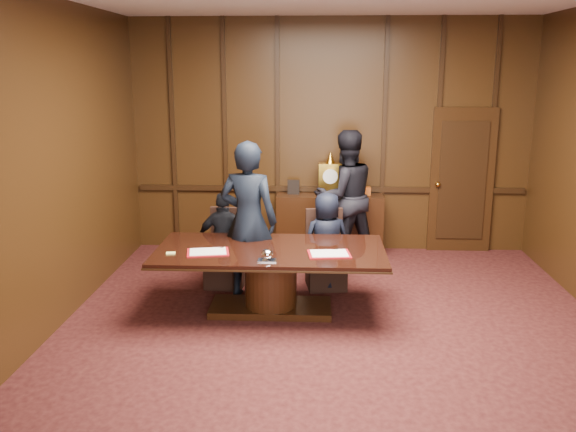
% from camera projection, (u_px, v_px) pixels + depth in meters
% --- Properties ---
extents(room, '(7.00, 7.04, 3.50)m').
position_uv_depth(room, '(344.00, 177.00, 5.95)').
color(room, black).
rests_on(room, ground).
extents(sideboard, '(1.60, 0.45, 1.54)m').
position_uv_depth(sideboard, '(329.00, 221.00, 9.28)').
color(sideboard, black).
rests_on(sideboard, ground).
extents(conference_table, '(2.62, 1.32, 0.76)m').
position_uv_depth(conference_table, '(271.00, 270.00, 6.99)').
color(conference_table, black).
rests_on(conference_table, ground).
extents(folder_left, '(0.51, 0.41, 0.02)m').
position_uv_depth(folder_left, '(208.00, 252.00, 6.78)').
color(folder_left, '#9F0E15').
rests_on(folder_left, conference_table).
extents(folder_right, '(0.49, 0.38, 0.02)m').
position_uv_depth(folder_right, '(329.00, 254.00, 6.71)').
color(folder_right, '#9F0E15').
rests_on(folder_right, conference_table).
extents(inkstand, '(0.20, 0.14, 0.12)m').
position_uv_depth(inkstand, '(267.00, 256.00, 6.48)').
color(inkstand, white).
rests_on(inkstand, conference_table).
extents(notepad, '(0.11, 0.08, 0.01)m').
position_uv_depth(notepad, '(171.00, 253.00, 6.74)').
color(notepad, '#F9F67A').
rests_on(notepad, conference_table).
extents(chair_left, '(0.52, 0.52, 0.99)m').
position_uv_depth(chair_left, '(226.00, 263.00, 7.93)').
color(chair_left, black).
rests_on(chair_left, ground).
extents(chair_right, '(0.55, 0.55, 0.99)m').
position_uv_depth(chair_right, '(326.00, 264.00, 7.87)').
color(chair_right, black).
rests_on(chair_right, ground).
extents(signatory_left, '(0.73, 0.30, 1.24)m').
position_uv_depth(signatory_left, '(225.00, 240.00, 7.77)').
color(signatory_left, black).
rests_on(signatory_left, ground).
extents(signatory_right, '(0.71, 0.57, 1.26)m').
position_uv_depth(signatory_right, '(326.00, 241.00, 7.71)').
color(signatory_right, black).
rests_on(signatory_right, ground).
extents(witness_left, '(0.78, 0.59, 1.94)m').
position_uv_depth(witness_left, '(248.00, 221.00, 7.33)').
color(witness_left, black).
rests_on(witness_left, ground).
extents(witness_right, '(1.14, 1.02, 1.92)m').
position_uv_depth(witness_right, '(345.00, 196.00, 8.78)').
color(witness_right, black).
rests_on(witness_right, ground).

